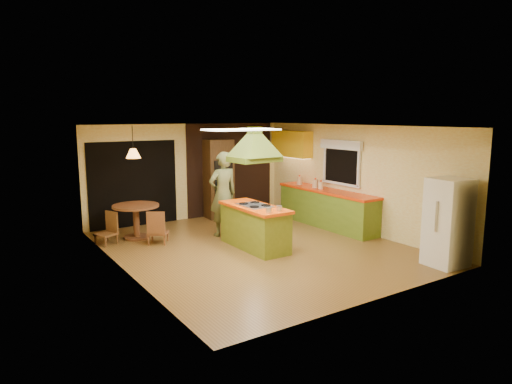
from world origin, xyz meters
TOP-DOWN VIEW (x-y plane):
  - ground at (0.00, 0.00)m, footprint 6.50×6.50m
  - room_walls at (0.00, 0.00)m, footprint 5.50×6.50m
  - ceiling_plane at (0.00, 0.00)m, footprint 6.50×6.50m
  - brick_panel at (1.25, 3.23)m, footprint 2.64×0.03m
  - nook_opening at (-1.50, 3.23)m, footprint 2.20×0.03m
  - right_counter at (2.45, 0.60)m, footprint 0.62×3.05m
  - upper_cabinets at (2.57, 2.20)m, footprint 0.34×1.40m
  - window_right at (2.70, 0.40)m, footprint 0.12×1.35m
  - fluor_panel at (-1.10, -1.20)m, footprint 1.20×0.60m
  - kitchen_island at (-0.05, 0.02)m, footprint 0.72×1.78m
  - range_hood at (-0.05, 0.02)m, footprint 0.98×0.74m
  - man at (-0.10, 1.25)m, footprint 0.70×0.47m
  - refrigerator at (2.26, -2.84)m, footprint 0.70×0.67m
  - wall_oven at (0.71, 2.95)m, footprint 0.73×0.64m
  - dining_table at (-1.85, 2.07)m, footprint 1.02×1.02m
  - chair_left at (-2.55, 1.97)m, footprint 0.50×0.50m
  - chair_near at (-1.60, 1.42)m, footprint 0.56×0.56m
  - pendant_lamp at (-1.85, 2.07)m, footprint 0.39×0.39m
  - canister_large at (2.40, 1.61)m, footprint 0.18×0.18m
  - canister_medium at (2.40, 0.98)m, footprint 0.18×0.18m
  - canister_small at (2.40, 0.78)m, footprint 0.14×0.14m

SIDE VIEW (x-z plane):
  - ground at x=0.00m, z-range 0.00..0.00m
  - chair_left at x=-2.55m, z-range 0.00..0.69m
  - chair_near at x=-1.60m, z-range 0.00..0.73m
  - kitchen_island at x=-0.05m, z-range 0.00..0.90m
  - right_counter at x=2.45m, z-range 0.00..0.92m
  - dining_table at x=-1.85m, z-range 0.15..0.92m
  - refrigerator at x=2.26m, z-range 0.00..1.61m
  - man at x=-0.10m, z-range 0.00..1.92m
  - canister_small at x=2.40m, z-range 0.92..1.09m
  - canister_medium at x=2.40m, z-range 0.92..1.13m
  - canister_large at x=2.40m, z-range 0.92..1.13m
  - wall_oven at x=0.71m, z-range 0.00..2.09m
  - nook_opening at x=-1.50m, z-range 0.00..2.10m
  - room_walls at x=0.00m, z-range -2.00..4.50m
  - brick_panel at x=1.25m, z-range 0.00..2.50m
  - window_right at x=2.70m, z-range 1.24..2.30m
  - pendant_lamp at x=-1.85m, z-range 1.80..2.00m
  - upper_cabinets at x=2.57m, z-range 1.60..2.30m
  - range_hood at x=-0.05m, z-range 1.86..2.65m
  - fluor_panel at x=-1.10m, z-range 2.47..2.50m
  - ceiling_plane at x=0.00m, z-range 2.50..2.50m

